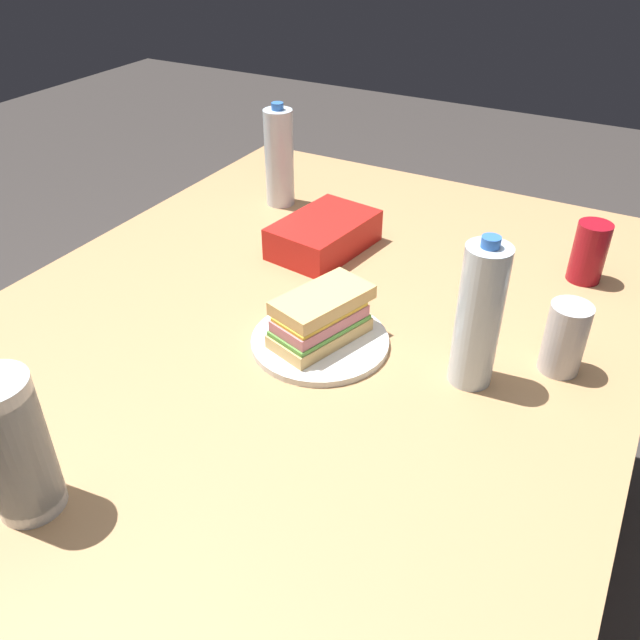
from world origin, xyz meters
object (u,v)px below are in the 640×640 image
object	(u,v)px
chip_bag	(324,235)
plastic_cup_stack	(14,447)
soda_can_red	(589,252)
paper_plate	(320,341)
soda_can_silver	(565,338)
sandwich	(321,317)
dining_table	(301,360)
water_bottle_tall	(279,158)
water_bottle_spare	(480,315)

from	to	relation	value
chip_bag	plastic_cup_stack	bearing A→B (deg)	-171.58
chip_bag	soda_can_red	bearing A→B (deg)	-66.85
paper_plate	soda_can_silver	size ratio (longest dim) A/B	1.95
sandwich	plastic_cup_stack	size ratio (longest dim) A/B	1.00
paper_plate	soda_can_silver	distance (m)	0.40
plastic_cup_stack	soda_can_silver	distance (m)	0.81
paper_plate	soda_can_red	bearing A→B (deg)	-38.49
dining_table	chip_bag	world-z (taller)	chip_bag
paper_plate	water_bottle_tall	size ratio (longest dim) A/B	0.97
plastic_cup_stack	chip_bag	bearing A→B (deg)	0.39
dining_table	chip_bag	xyz separation A→B (m)	(0.27, 0.10, 0.12)
paper_plate	soda_can_silver	world-z (taller)	soda_can_silver
sandwich	water_bottle_spare	bearing A→B (deg)	-82.55
paper_plate	water_bottle_spare	size ratio (longest dim) A/B	0.93
sandwich	water_bottle_tall	distance (m)	0.60
sandwich	chip_bag	bearing A→B (deg)	27.73
soda_can_red	water_bottle_spare	world-z (taller)	water_bottle_spare
dining_table	soda_can_red	distance (m)	0.60
chip_bag	soda_can_silver	xyz separation A→B (m)	(-0.18, -0.53, 0.03)
sandwich	soda_can_red	size ratio (longest dim) A/B	1.66
soda_can_red	chip_bag	size ratio (longest dim) A/B	0.53
dining_table	sandwich	xyz separation A→B (m)	(-0.03, -0.06, 0.13)
chip_bag	plastic_cup_stack	world-z (taller)	plastic_cup_stack
dining_table	water_bottle_spare	bearing A→B (deg)	-89.26
chip_bag	water_bottle_spare	distance (m)	0.50
chip_bag	plastic_cup_stack	size ratio (longest dim) A/B	1.13
chip_bag	water_bottle_tall	size ratio (longest dim) A/B	0.94
water_bottle_tall	water_bottle_spare	xyz separation A→B (m)	(-0.43, -0.62, 0.00)
paper_plate	plastic_cup_stack	world-z (taller)	plastic_cup_stack
paper_plate	soda_can_red	world-z (taller)	soda_can_red
soda_can_red	plastic_cup_stack	xyz separation A→B (m)	(-0.93, 0.51, 0.04)
water_bottle_tall	sandwich	bearing A→B (deg)	-141.57
plastic_cup_stack	water_bottle_spare	distance (m)	0.66
paper_plate	chip_bag	xyz separation A→B (m)	(0.31, 0.16, 0.03)
paper_plate	plastic_cup_stack	distance (m)	0.52
water_bottle_tall	soda_can_silver	distance (m)	0.82
plastic_cup_stack	soda_can_silver	xyz separation A→B (m)	(0.61, -0.53, -0.04)
paper_plate	water_bottle_tall	xyz separation A→B (m)	(0.47, 0.37, 0.11)
paper_plate	water_bottle_tall	bearing A→B (deg)	38.23
chip_bag	water_bottle_spare	xyz separation A→B (m)	(-0.27, -0.42, 0.09)
paper_plate	sandwich	world-z (taller)	sandwich
water_bottle_spare	water_bottle_tall	bearing A→B (deg)	55.37
paper_plate	water_bottle_spare	distance (m)	0.28
soda_can_red	water_bottle_spare	xyz separation A→B (m)	(-0.41, 0.10, 0.06)
paper_plate	plastic_cup_stack	size ratio (longest dim) A/B	1.17
paper_plate	chip_bag	bearing A→B (deg)	27.51
dining_table	soda_can_silver	distance (m)	0.47
dining_table	paper_plate	distance (m)	0.11
soda_can_red	plastic_cup_stack	world-z (taller)	plastic_cup_stack
water_bottle_spare	soda_can_silver	distance (m)	0.16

